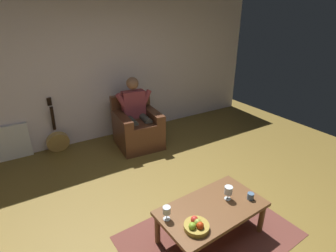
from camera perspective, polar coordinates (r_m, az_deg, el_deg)
ground_plane at (r=3.17m, az=6.83°, el=-21.57°), size 7.50×7.50×0.00m
wall_back at (r=4.94m, az=-14.20°, el=12.12°), size 6.65×0.06×2.63m
rug at (r=3.12m, az=9.12°, el=-22.68°), size 1.88×1.30×0.01m
armchair at (r=4.72m, az=-6.74°, el=-0.51°), size 0.79×0.85×0.88m
person_seated at (r=4.61m, az=-7.04°, el=3.49°), size 0.66×0.57×1.23m
coffee_table at (r=2.88m, az=9.58°, el=-17.89°), size 1.15×0.67×0.40m
guitar at (r=4.89m, az=-23.02°, el=-2.85°), size 0.37×0.29×0.95m
radiator at (r=4.96m, az=-31.80°, el=-3.28°), size 0.68×0.06×0.59m
wine_glass_near at (r=2.62m, az=-0.29°, el=-18.12°), size 0.08×0.08×0.15m
wine_glass_far at (r=2.91m, az=13.09°, el=-13.67°), size 0.09×0.09×0.16m
fruit_bowl at (r=2.58m, az=6.24°, el=-20.88°), size 0.24×0.24×0.11m
candle_jar at (r=3.01m, az=17.63°, el=-14.44°), size 0.07×0.07×0.07m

